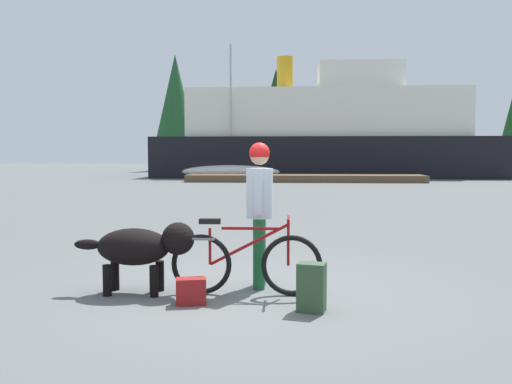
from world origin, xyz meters
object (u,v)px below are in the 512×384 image
(dog, at_px, (142,247))
(handbag_pannier, at_px, (191,291))
(person_cyclist, at_px, (259,200))
(bicycle, at_px, (245,262))
(ferry_boat, at_px, (326,135))
(backpack, at_px, (312,287))
(sailboat_moored, at_px, (231,171))

(dog, xyz_separation_m, handbag_pannier, (0.65, -0.42, -0.40))
(dog, bearing_deg, person_cyclist, 16.46)
(bicycle, bearing_deg, person_cyclist, 69.90)
(person_cyclist, height_order, ferry_boat, ferry_boat)
(ferry_boat, bearing_deg, bicycle, -94.82)
(person_cyclist, relative_size, handbag_pannier, 5.47)
(bicycle, xyz_separation_m, dog, (-1.19, -0.01, 0.17))
(dog, relative_size, backpack, 2.82)
(bicycle, height_order, ferry_boat, ferry_boat)
(backpack, xyz_separation_m, sailboat_moored, (-4.30, 29.71, 0.26))
(handbag_pannier, bearing_deg, backpack, -7.84)
(person_cyclist, distance_m, backpack, 1.41)
(sailboat_moored, bearing_deg, backpack, -81.77)
(backpack, distance_m, handbag_pannier, 1.30)
(dog, height_order, handbag_pannier, dog)
(bicycle, xyz_separation_m, sailboat_moored, (-3.56, 29.11, 0.13))
(ferry_boat, bearing_deg, dog, -96.90)
(bicycle, bearing_deg, sailboat_moored, 96.97)
(backpack, height_order, sailboat_moored, sailboat_moored)
(bicycle, distance_m, ferry_boat, 32.66)
(dog, height_order, ferry_boat, ferry_boat)
(person_cyclist, relative_size, dog, 1.24)
(person_cyclist, xyz_separation_m, ferry_boat, (2.59, 32.06, 1.83))
(bicycle, relative_size, dog, 1.23)
(sailboat_moored, bearing_deg, ferry_boat, 27.95)
(handbag_pannier, bearing_deg, sailboat_moored, 95.82)
(person_cyclist, relative_size, backpack, 3.49)
(backpack, bearing_deg, bicycle, 140.76)
(ferry_boat, distance_m, sailboat_moored, 7.51)
(handbag_pannier, bearing_deg, ferry_boat, 84.30)
(dog, bearing_deg, handbag_pannier, -32.81)
(bicycle, bearing_deg, ferry_boat, 85.18)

